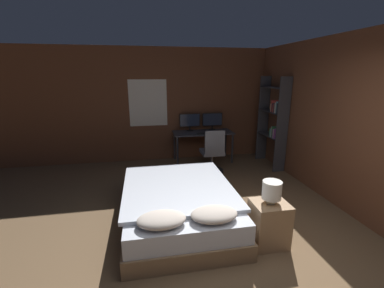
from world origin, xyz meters
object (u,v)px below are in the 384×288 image
(bedside_lamp, at_px, (272,190))
(monitor_right, at_px, (212,120))
(computer_mouse, at_px, (217,133))
(bed, at_px, (179,205))
(keyboard, at_px, (205,133))
(desk, at_px, (203,136))
(office_chair, at_px, (212,155))
(monitor_left, at_px, (190,121))
(bookshelf, at_px, (275,119))
(nightstand, at_px, (269,224))

(bedside_lamp, relative_size, monitor_right, 0.57)
(computer_mouse, bearing_deg, bed, -117.63)
(bedside_lamp, bearing_deg, monitor_right, 86.62)
(keyboard, relative_size, computer_mouse, 5.47)
(desk, distance_m, keyboard, 0.23)
(office_chair, bearing_deg, keyboard, 92.83)
(bed, bearing_deg, office_chair, 61.06)
(monitor_right, distance_m, office_chair, 1.19)
(monitor_left, bearing_deg, computer_mouse, -36.72)
(bed, distance_m, bookshelf, 3.21)
(monitor_right, bearing_deg, nightstand, -93.38)
(bed, distance_m, monitor_right, 3.13)
(monitor_left, height_order, keyboard, monitor_left)
(bed, xyz_separation_m, desk, (0.95, 2.57, 0.38))
(bed, height_order, monitor_left, monitor_left)
(computer_mouse, height_order, bookshelf, bookshelf)
(monitor_left, distance_m, office_chair, 1.20)
(monitor_left, bearing_deg, nightstand, -84.09)
(keyboard, bearing_deg, monitor_left, 124.00)
(bed, bearing_deg, keyboard, 67.99)
(desk, relative_size, monitor_right, 2.84)
(keyboard, bearing_deg, nightstand, -88.55)
(keyboard, xyz_separation_m, bookshelf, (1.49, -0.45, 0.37))
(bed, distance_m, office_chair, 2.03)
(bed, height_order, monitor_right, monitor_right)
(office_chair, bearing_deg, monitor_left, 107.35)
(monitor_right, bearing_deg, desk, -143.23)
(bed, bearing_deg, monitor_left, 76.49)
(nightstand, xyz_separation_m, desk, (-0.08, 3.29, 0.36))
(nightstand, relative_size, computer_mouse, 8.18)
(bed, bearing_deg, bedside_lamp, -35.11)
(monitor_right, distance_m, bookshelf, 1.49)
(nightstand, bearing_deg, bookshelf, 61.87)
(bed, distance_m, nightstand, 1.26)
(office_chair, relative_size, bookshelf, 0.47)
(monitor_left, relative_size, computer_mouse, 7.17)
(bedside_lamp, bearing_deg, keyboard, 91.45)
(bed, xyz_separation_m, keyboard, (0.95, 2.36, 0.49))
(desk, bearing_deg, computer_mouse, -36.68)
(monitor_left, xyz_separation_m, monitor_right, (0.57, 0.00, 0.00))
(bed, height_order, desk, desk)
(bed, bearing_deg, computer_mouse, 62.37)
(bedside_lamp, bearing_deg, nightstand, 180.00)
(nightstand, bearing_deg, monitor_left, 95.91)
(bedside_lamp, relative_size, desk, 0.20)
(desk, xyz_separation_m, monitor_left, (-0.29, 0.21, 0.33))
(keyboard, height_order, computer_mouse, computer_mouse)
(bedside_lamp, xyz_separation_m, bookshelf, (1.41, 2.63, 0.38))
(nightstand, height_order, bookshelf, bookshelf)
(bed, xyz_separation_m, monitor_right, (1.24, 2.78, 0.72))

